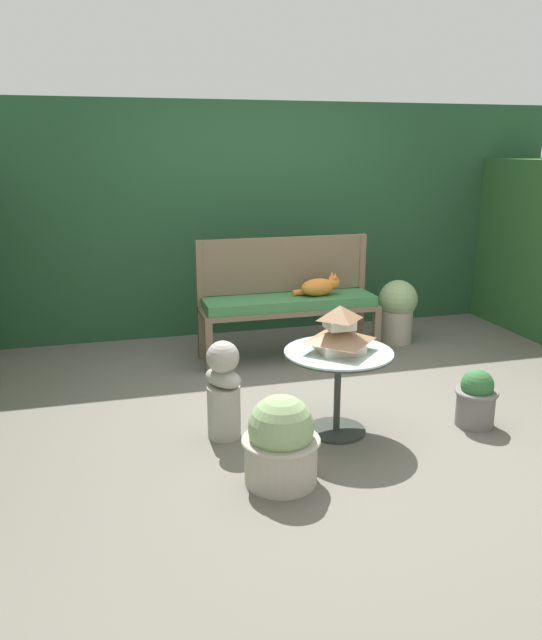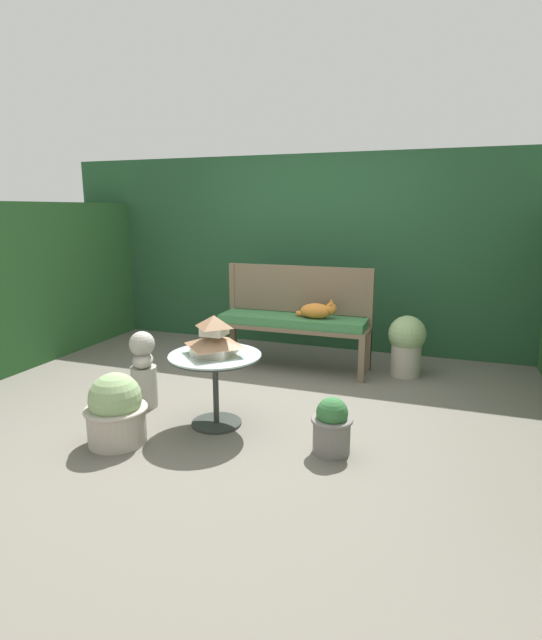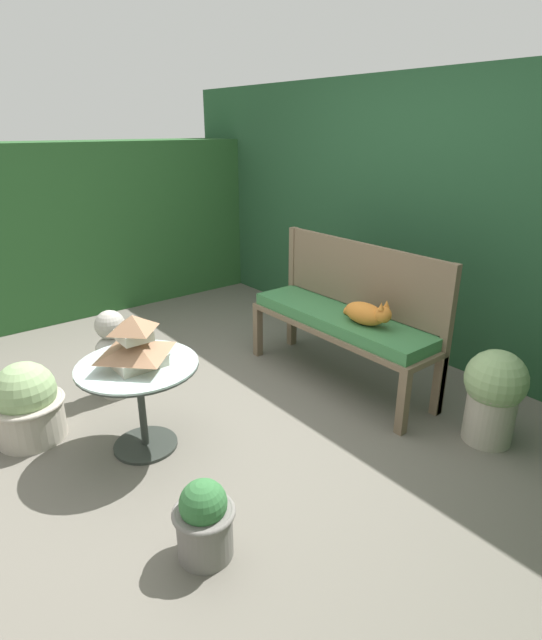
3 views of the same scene
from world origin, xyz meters
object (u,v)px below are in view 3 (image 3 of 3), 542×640
object	(u,v)px
potted_plant_path_edge	(204,520)
potted_plant_patio_mid	(27,404)
cat	(367,314)
patio_table	(139,382)
potted_plant_table_near	(494,393)
garden_bench	(339,324)
garden_bust	(113,353)
pagoda_birdhouse	(135,344)

from	to	relation	value
potted_plant_path_edge	potted_plant_patio_mid	bearing A→B (deg)	-166.01
cat	potted_plant_path_edge	xyz separation A→B (m)	(0.54, -1.66, -0.45)
patio_table	potted_plant_table_near	xyz separation A→B (m)	(1.27, 1.71, -0.11)
cat	potted_plant_table_near	xyz separation A→B (m)	(0.87, 0.19, -0.31)
garden_bench	potted_plant_path_edge	size ratio (longest dim) A/B	3.95
cat	potted_plant_patio_mid	world-z (taller)	cat
garden_bust	potted_plant_patio_mid	distance (m)	0.68
potted_plant_patio_mid	garden_bust	bearing A→B (deg)	107.06
garden_bench	patio_table	bearing A→B (deg)	-95.06
cat	patio_table	distance (m)	1.58
potted_plant_table_near	potted_plant_path_edge	bearing A→B (deg)	-100.08
potted_plant_path_edge	garden_bench	bearing A→B (deg)	115.63
patio_table	pagoda_birdhouse	world-z (taller)	pagoda_birdhouse
garden_bench	patio_table	size ratio (longest dim) A/B	2.23
pagoda_birdhouse	potted_plant_table_near	size ratio (longest dim) A/B	0.61
potted_plant_table_near	cat	bearing A→B (deg)	-167.43
patio_table	potted_plant_patio_mid	distance (m)	0.77
potted_plant_patio_mid	potted_plant_path_edge	size ratio (longest dim) A/B	1.30
patio_table	potted_plant_patio_mid	world-z (taller)	patio_table
garden_bench	potted_plant_table_near	world-z (taller)	potted_plant_table_near
garden_bench	potted_plant_patio_mid	bearing A→B (deg)	-108.06
garden_bench	patio_table	world-z (taller)	patio_table
garden_bench	cat	xyz separation A→B (m)	(0.27, -0.02, 0.17)
garden_bench	potted_plant_table_near	distance (m)	1.16
potted_plant_patio_mid	garden_bench	bearing A→B (deg)	71.94
pagoda_birdhouse	garden_bust	world-z (taller)	pagoda_birdhouse
pagoda_birdhouse	potted_plant_patio_mid	distance (m)	0.87
potted_plant_path_edge	patio_table	bearing A→B (deg)	171.06
garden_bench	pagoda_birdhouse	xyz separation A→B (m)	(-0.14, -1.53, 0.22)
pagoda_birdhouse	potted_plant_table_near	bearing A→B (deg)	53.31
garden_bench	potted_plant_patio_mid	distance (m)	2.17
pagoda_birdhouse	potted_plant_table_near	world-z (taller)	pagoda_birdhouse
cat	pagoda_birdhouse	world-z (taller)	pagoda_birdhouse
cat	patio_table	bearing A→B (deg)	-110.66
patio_table	potted_plant_table_near	world-z (taller)	potted_plant_table_near
garden_bench	pagoda_birdhouse	bearing A→B (deg)	-95.06
pagoda_birdhouse	potted_plant_patio_mid	bearing A→B (deg)	-135.92
potted_plant_table_near	potted_plant_path_edge	distance (m)	1.89
patio_table	garden_bust	xyz separation A→B (m)	(-0.73, 0.13, -0.12)
potted_plant_table_near	garden_bench	bearing A→B (deg)	-171.29
cat	pagoda_birdhouse	xyz separation A→B (m)	(-0.41, -1.51, 0.05)
cat	potted_plant_table_near	distance (m)	0.94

